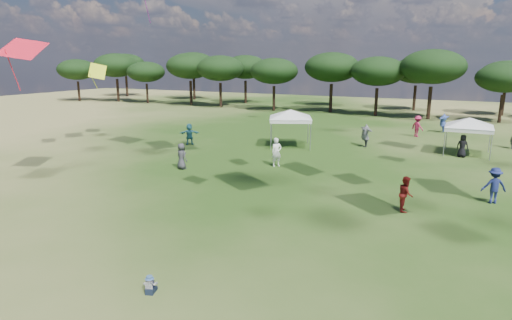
# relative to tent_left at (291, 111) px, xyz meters

# --- Properties ---
(tree_line) EXTENTS (108.78, 17.63, 7.77)m
(tree_line) POSITION_rel_tent_left_xyz_m (7.18, 24.47, 2.76)
(tree_line) COLOR black
(tree_line) RESTS_ON ground
(tent_left) EXTENTS (5.65, 5.65, 3.09)m
(tent_left) POSITION_rel_tent_left_xyz_m (0.00, 0.00, 0.00)
(tent_left) COLOR gray
(tent_left) RESTS_ON ground
(tent_right) EXTENTS (5.99, 5.99, 2.86)m
(tent_right) POSITION_rel_tent_left_xyz_m (12.01, 2.73, -0.23)
(tent_right) COLOR gray
(tent_right) RESTS_ON ground
(toddler) EXTENTS (0.40, 0.43, 0.54)m
(toddler) POSITION_rel_tent_left_xyz_m (4.23, -21.24, -2.43)
(toddler) COLOR black
(toddler) RESTS_ON ground
(festival_crowd) EXTENTS (29.39, 24.82, 1.93)m
(festival_crowd) POSITION_rel_tent_left_xyz_m (8.14, 1.30, -1.81)
(festival_crowd) COLOR #AD1C47
(festival_crowd) RESTS_ON ground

